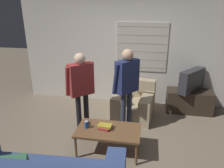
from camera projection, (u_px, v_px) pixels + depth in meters
name	position (u px, v px, depth m)	size (l,w,h in m)	color
ground_plane	(112.00, 147.00, 3.89)	(16.00, 16.00, 0.00)	#7F705B
wall_back	(127.00, 53.00, 5.31)	(5.20, 0.08, 2.55)	silver
armchair_beige	(134.00, 103.00, 4.87)	(0.93, 0.97, 0.79)	tan
coffee_table	(108.00, 131.00, 3.66)	(1.07, 0.61, 0.43)	brown
tv_stand	(189.00, 101.00, 5.10)	(1.02, 0.45, 0.52)	#33281E
tv	(192.00, 80.00, 4.92)	(0.64, 0.75, 0.50)	#2D2D33
person_left_standing	(81.00, 83.00, 4.07)	(0.52, 0.83, 1.58)	black
person_right_standing	(127.00, 81.00, 4.09)	(0.50, 0.77, 1.65)	#33384C
book_stack	(105.00, 127.00, 3.66)	(0.24, 0.21, 0.07)	maroon
soda_can	(86.00, 125.00, 3.67)	(0.07, 0.07, 0.13)	#194C9E
spare_remote	(88.00, 123.00, 3.80)	(0.07, 0.14, 0.02)	black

